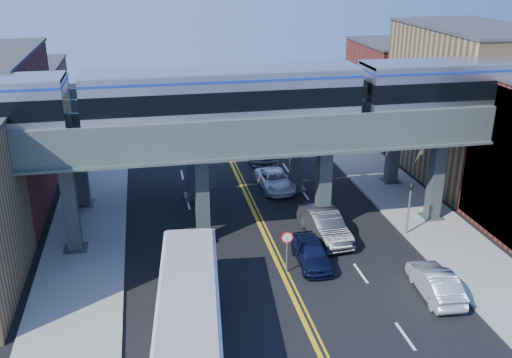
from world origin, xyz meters
TOP-DOWN VIEW (x-y plane):
  - ground at (0.00, 0.00)m, footprint 120.00×120.00m
  - sidewalk_west at (-11.50, 10.00)m, footprint 5.00×70.00m
  - sidewalk_east at (11.50, 10.00)m, footprint 5.00×70.00m
  - building_west_c at (-18.50, 29.00)m, footprint 8.00×10.00m
  - building_east_b at (18.50, 16.00)m, footprint 8.00×14.00m
  - building_east_c at (18.50, 29.00)m, footprint 8.00×10.00m
  - mural_panel at (14.55, 4.00)m, footprint 0.10×9.50m
  - elevated_viaduct_near at (0.00, 8.00)m, footprint 52.00×3.60m
  - elevated_viaduct_far at (0.00, 15.00)m, footprint 52.00×3.60m
  - transit_train at (-2.52, 8.00)m, footprint 50.62×3.18m
  - stop_sign at (0.30, 3.00)m, footprint 0.76×0.09m
  - traffic_signal at (9.20, 6.00)m, footprint 0.15×0.18m
  - transit_bus at (-5.84, -3.33)m, footprint 4.03×12.91m
  - car_lane_a at (1.99, 3.64)m, footprint 1.91×4.52m
  - car_lane_b at (3.77, 6.74)m, footprint 2.38×5.68m
  - car_lane_c at (2.49, 15.58)m, footprint 2.58×5.14m
  - car_lane_d at (2.68, 23.06)m, footprint 2.89×6.30m
  - car_parked_curb at (7.60, -0.90)m, footprint 2.00×4.80m

SIDE VIEW (x-z plane):
  - ground at x=0.00m, z-range 0.00..0.00m
  - sidewalk_west at x=-11.50m, z-range 0.00..0.16m
  - sidewalk_east at x=11.50m, z-range 0.00..0.16m
  - car_lane_c at x=2.49m, z-range 0.00..1.40m
  - car_lane_a at x=1.99m, z-range 0.00..1.53m
  - car_parked_curb at x=7.60m, z-range 0.00..1.54m
  - car_lane_d at x=2.68m, z-range 0.00..1.79m
  - car_lane_b at x=3.77m, z-range 0.00..1.83m
  - transit_bus at x=-5.84m, z-range 0.05..3.31m
  - stop_sign at x=0.30m, z-range 0.44..3.07m
  - traffic_signal at x=9.20m, z-range 0.25..4.35m
  - building_west_c at x=-18.50m, z-range 0.00..8.00m
  - building_east_c at x=18.50m, z-range 0.00..9.00m
  - mural_panel at x=14.55m, z-range 0.00..9.50m
  - building_east_b at x=18.50m, z-range 0.00..12.00m
  - elevated_viaduct_near at x=0.00m, z-range 2.77..10.17m
  - elevated_viaduct_far at x=0.00m, z-range 2.77..10.17m
  - transit_train at x=-2.52m, z-range 7.55..11.26m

